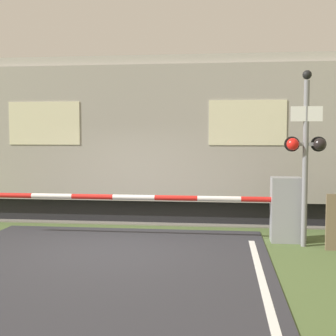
% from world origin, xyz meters
% --- Properties ---
extents(ground_plane, '(80.00, 80.00, 0.00)m').
position_xyz_m(ground_plane, '(0.00, 0.00, 0.00)').
color(ground_plane, '#4C6033').
extents(track_bed, '(36.00, 3.20, 0.13)m').
position_xyz_m(track_bed, '(0.00, 4.08, 0.02)').
color(track_bed, slate).
rests_on(track_bed, ground_plane).
extents(train, '(18.30, 3.09, 4.19)m').
position_xyz_m(train, '(-2.33, 4.07, 2.14)').
color(train, black).
rests_on(train, ground_plane).
extents(crossing_barrier, '(6.84, 0.44, 1.36)m').
position_xyz_m(crossing_barrier, '(2.86, 1.11, 0.72)').
color(crossing_barrier, gray).
rests_on(crossing_barrier, ground_plane).
extents(signal_post, '(0.82, 0.26, 3.50)m').
position_xyz_m(signal_post, '(3.76, 0.73, 1.99)').
color(signal_post, gray).
rests_on(signal_post, ground_plane).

